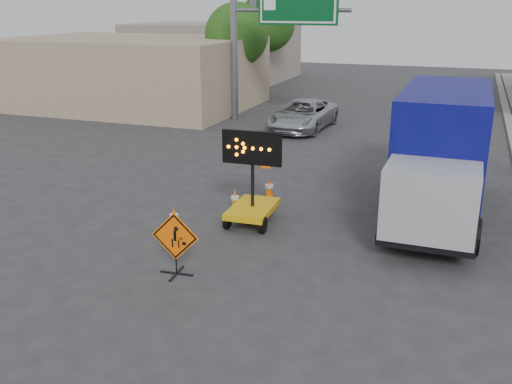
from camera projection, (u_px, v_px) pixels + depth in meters
The scene contains 14 objects.
ground at pixel (194, 290), 12.30m from camera, with size 100.00×100.00×0.00m, color #2D2D30.
storefront_left_near at pixel (132, 72), 34.12m from camera, with size 14.00×10.00×4.00m, color tan.
storefront_left_far at pixel (214, 51), 46.84m from camera, with size 12.00×10.00×4.40m, color gray.
highway_gantry at pixel (272, 21), 28.15m from camera, with size 6.18×0.38×6.90m.
tree_left_near at pixel (237, 35), 33.22m from camera, with size 3.71×3.71×6.03m.
tree_left_far at pixel (266, 23), 40.53m from camera, with size 4.10×4.10×6.66m.
construction_sign at pixel (175, 242), 12.78m from camera, with size 1.13×0.80×1.50m.
arrow_board at pixel (253, 203), 15.91m from camera, with size 1.68×1.91×2.65m.
pickup_truck at pixel (303, 115), 27.91m from camera, with size 2.36×5.12×1.42m, color silver.
box_truck at pixel (440, 160), 16.24m from camera, with size 2.46×7.59×3.60m.
cone_a at pixel (174, 219), 15.33m from camera, with size 0.45×0.45×0.73m.
cone_b at pixel (235, 201), 16.77m from camera, with size 0.40×0.40×0.73m.
cone_c at pixel (269, 189), 17.74m from camera, with size 0.51×0.51×0.78m.
cone_d at pixel (266, 157), 21.49m from camera, with size 0.48×0.48×0.75m.
Camera 1 is at (5.12, -9.84, 5.87)m, focal length 40.00 mm.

